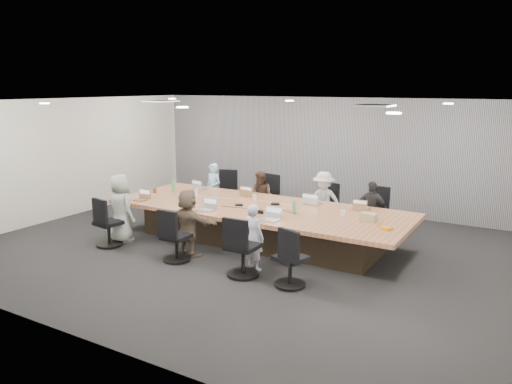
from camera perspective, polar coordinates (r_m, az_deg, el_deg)
The scene contains 40 objects.
floor at distance 9.69m, azimuth -1.20°, elevation -6.51°, with size 10.00×8.00×0.00m, color black.
ceiling at distance 9.19m, azimuth -1.28°, elevation 10.27°, with size 10.00×8.00×0.00m, color white.
wall_back at distance 12.87m, azimuth 8.16°, elevation 4.43°, with size 10.00×2.80×0.00m, color beige.
wall_front at distance 6.38m, azimuth -20.49°, elevation -4.09°, with size 10.00×2.80×0.00m, color beige.
wall_left at distance 12.67m, azimuth -20.92°, elevation 3.63°, with size 8.00×2.80×0.00m, color beige.
curtain at distance 12.80m, azimuth 8.03°, elevation 4.39°, with size 9.80×0.04×2.80m, color gray.
conference_table at distance 9.98m, azimuth 0.29°, elevation -3.54°, with size 6.00×2.20×0.74m.
chair_0 at distance 12.44m, azimuth -3.95°, elevation -0.29°, with size 0.58×0.58×0.86m, color black, non-canonical shape.
chair_1 at distance 11.75m, azimuth 1.47°, elevation -1.02°, with size 0.58×0.58×0.85m, color black, non-canonical shape.
chair_2 at distance 11.12m, azimuth 8.37°, elevation -2.17°, with size 0.51×0.51×0.75m, color black, non-canonical shape.
chair_3 at distance 10.79m, azimuth 13.52°, elevation -2.69°, with size 0.54×0.54×0.80m, color black, non-canonical shape.
chair_4 at distance 10.16m, azimuth -16.51°, elevation -3.83°, with size 0.53×0.53×0.78m, color black, non-canonical shape.
chair_5 at distance 9.04m, azimuth -9.09°, elevation -5.52°, with size 0.51×0.51×0.76m, color black, non-canonical shape.
chair_6 at distance 8.25m, azimuth -1.50°, elevation -6.80°, with size 0.57×0.57×0.85m, color black, non-canonical shape.
chair_7 at distance 7.86m, azimuth 3.94°, elevation -8.09°, with size 0.52×0.52×0.77m, color black, non-canonical shape.
person_0 at distance 12.12m, azimuth -4.90°, elevation 0.33°, with size 0.46×0.30×1.26m, color #A2D1EF.
laptop_0 at distance 11.66m, azimuth -6.47°, elevation 0.43°, with size 0.32×0.22×0.02m, color #B2B2B7.
person_1 at distance 11.42m, azimuth 0.62°, elevation -0.56°, with size 0.57×0.45×1.18m, color #412C24.
laptop_1 at distance 10.92m, azimuth -0.81°, elevation -0.29°, with size 0.35×0.24×0.02m, color #8C6647.
person_2 at distance 10.74m, azimuth 7.71°, elevation -1.13°, with size 0.84×0.49×1.31m, color #B6B6B6.
laptop_2 at distance 10.23m, azimuth 6.53°, elevation -1.22°, with size 0.36×0.24×0.02m, color #B2B2B7.
person_3 at distance 10.41m, azimuth 13.01°, elevation -2.05°, with size 0.71×0.29×1.21m, color #2A292C.
laptop_3 at distance 9.87m, azimuth 12.08°, elevation -1.91°, with size 0.28×0.20×0.02m, color #8C6647.
person_4 at distance 10.32m, azimuth -15.20°, elevation -1.81°, with size 0.67×0.44×1.37m, color #9DA39C.
laptop_4 at distance 10.69m, azimuth -13.12°, elevation -0.89°, with size 0.29×0.20×0.02m, color #8C6647.
person_5 at distance 9.23m, azimuth -7.76°, elevation -3.51°, with size 1.16×0.37×1.25m, color brown.
laptop_5 at distance 9.62m, azimuth -5.77°, elevation -2.06°, with size 0.30×0.21×0.02m, color #B2B2B7.
person_6 at distance 8.48m, azimuth -0.25°, elevation -5.17°, with size 0.42×0.28×1.15m, color silver.
laptop_6 at distance 8.89m, azimuth 1.56°, elevation -3.19°, with size 0.33×0.23×0.02m, color #B2B2B7.
bottle_green_left at distance 11.30m, azimuth -9.41°, elevation 0.64°, with size 0.08×0.08×0.28m, color #559961.
bottle_green_right at distance 9.40m, azimuth 4.35°, elevation -1.67°, with size 0.07×0.07×0.24m, color #559961.
bottle_clear at distance 10.66m, azimuth -6.83°, elevation -0.12°, with size 0.07×0.07×0.23m, color silver.
cup_white_far at distance 10.46m, azimuth -0.16°, elevation -0.61°, with size 0.08×0.08×0.10m, color white.
cup_white_near at distance 9.31m, azimuth 9.91°, elevation -2.40°, with size 0.08×0.08×0.10m, color white.
mug_brown at distance 11.36m, azimuth -11.53°, elevation 0.18°, with size 0.09×0.09×0.11m, color brown.
mic_left at distance 9.96m, azimuth -1.94°, elevation -1.47°, with size 0.15×0.10×0.03m, color black.
mic_right at distance 10.03m, azimuth 2.22°, elevation -1.38°, with size 0.17×0.11×0.03m, color black.
stapler at distance 9.34m, azimuth 0.39°, elevation -2.31°, with size 0.15×0.04×0.06m, color black.
canvas_bag at distance 9.02m, azimuth 12.75°, elevation -2.84°, with size 0.28×0.17×0.15m, color tan.
snack_packet at distance 8.61m, azimuth 14.67°, elevation -4.02°, with size 0.19×0.13×0.04m, color orange.
Camera 1 is at (4.82, -7.82, 3.10)m, focal length 35.00 mm.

